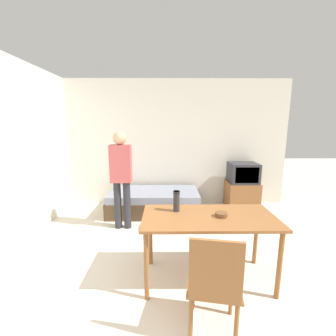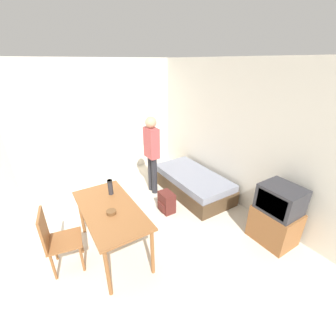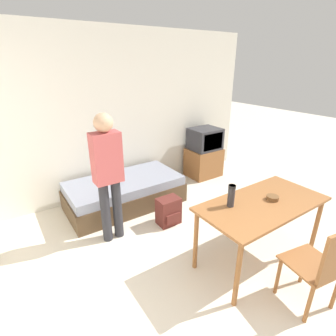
% 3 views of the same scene
% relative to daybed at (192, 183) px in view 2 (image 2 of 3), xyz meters
% --- Properties ---
extents(ground_plane, '(20.00, 20.00, 0.00)m').
position_rel_daybed_xyz_m(ground_plane, '(0.24, -2.71, -0.22)').
color(ground_plane, beige).
extents(wall_back, '(5.25, 0.06, 2.70)m').
position_rel_daybed_xyz_m(wall_back, '(0.24, 0.57, 1.13)').
color(wall_back, silver).
rests_on(wall_back, ground_plane).
extents(wall_left, '(0.06, 4.25, 2.70)m').
position_rel_daybed_xyz_m(wall_left, '(-1.92, -1.08, 1.13)').
color(wall_left, silver).
rests_on(wall_left, ground_plane).
extents(daybed, '(1.81, 0.93, 0.45)m').
position_rel_daybed_xyz_m(daybed, '(0.00, 0.00, 0.00)').
color(daybed, '#4C3823').
rests_on(daybed, ground_plane).
extents(tv, '(0.64, 0.51, 0.98)m').
position_rel_daybed_xyz_m(tv, '(1.84, 0.20, 0.25)').
color(tv, brown).
rests_on(tv, ground_plane).
extents(dining_table, '(1.46, 0.72, 0.77)m').
position_rel_daybed_xyz_m(dining_table, '(0.71, -2.03, 0.46)').
color(dining_table, brown).
rests_on(dining_table, ground_plane).
extents(wooden_chair, '(0.50, 0.50, 0.95)m').
position_rel_daybed_xyz_m(wooden_chair, '(0.62, -2.77, 0.31)').
color(wooden_chair, brown).
rests_on(wooden_chair, ground_plane).
extents(person_standing, '(0.34, 0.22, 1.66)m').
position_rel_daybed_xyz_m(person_standing, '(-0.50, -0.70, 0.75)').
color(person_standing, '#28282D').
rests_on(person_standing, ground_plane).
extents(thermos_flask, '(0.08, 0.08, 0.24)m').
position_rel_daybed_xyz_m(thermos_flask, '(0.36, -1.89, 0.69)').
color(thermos_flask, '#2D2D33').
rests_on(thermos_flask, dining_table).
extents(mate_bowl, '(0.13, 0.13, 0.05)m').
position_rel_daybed_xyz_m(mate_bowl, '(0.84, -2.05, 0.58)').
color(mate_bowl, brown).
rests_on(mate_bowl, dining_table).
extents(backpack, '(0.32, 0.25, 0.40)m').
position_rel_daybed_xyz_m(backpack, '(0.29, -0.84, -0.02)').
color(backpack, '#56231E').
rests_on(backpack, ground_plane).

